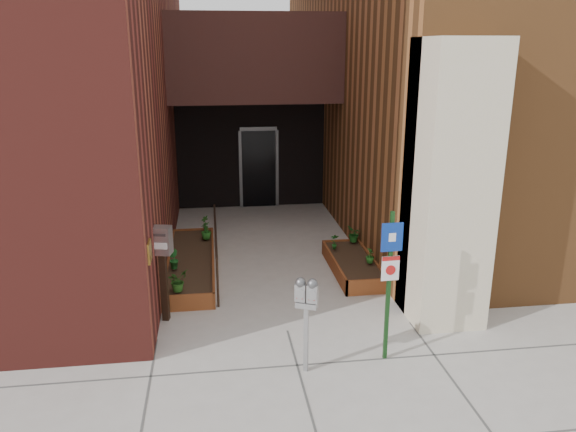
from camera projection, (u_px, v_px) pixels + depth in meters
name	position (u px, v px, depth m)	size (l,w,h in m)	color
ground	(287.00, 331.00, 8.77)	(80.00, 80.00, 0.00)	#9E9991
architecture	(242.00, 16.00, 13.84)	(20.00, 14.60, 10.00)	maroon
planter_left	(191.00, 264.00, 11.09)	(0.90, 3.60, 0.30)	brown
planter_right	(353.00, 266.00, 11.02)	(0.80, 2.20, 0.30)	brown
handrail	(216.00, 235.00, 10.93)	(0.04, 3.34, 0.90)	black
parking_meter	(306.00, 300.00, 7.39)	(0.32, 0.22, 1.37)	gray
sign_post	(390.00, 271.00, 7.60)	(0.30, 0.08, 2.18)	#143814
payment_dropbox	(162.00, 254.00, 8.80)	(0.36, 0.30, 1.59)	black
shrub_left_a	(178.00, 280.00, 9.44)	(0.33, 0.33, 0.37)	#225217
shrub_left_b	(173.00, 259.00, 10.40)	(0.20, 0.20, 0.37)	#19571D
shrub_left_c	(206.00, 230.00, 12.00)	(0.21, 0.21, 0.38)	#1F5D1A
shrub_left_d	(205.00, 223.00, 12.54)	(0.18, 0.18, 0.35)	#1F5217
shrub_right_a	(370.00, 256.00, 10.68)	(0.16, 0.16, 0.29)	#21601B
shrub_right_b	(335.00, 241.00, 11.41)	(0.17, 0.17, 0.32)	#195A1A
shrub_right_c	(354.00, 234.00, 11.81)	(0.31, 0.31, 0.35)	#175218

